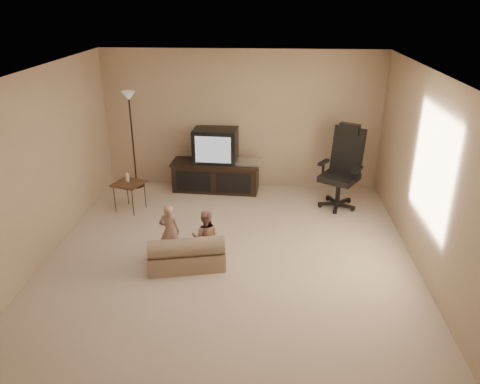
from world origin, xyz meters
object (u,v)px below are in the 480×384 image
object	(u,v)px
side_table	(129,183)
child_sofa	(186,254)
toddler_left	(170,231)
tv_stand	(216,165)
office_chair	(341,178)
toddler_right	(206,237)
floor_lamp	(131,119)

from	to	relation	value
side_table	child_sofa	bearing A→B (deg)	-54.10
side_table	toddler_left	distance (m)	1.76
tv_stand	child_sofa	distance (m)	2.72
office_chair	toddler_right	world-z (taller)	office_chair
floor_lamp	child_sofa	distance (m)	3.30
tv_stand	office_chair	bearing A→B (deg)	-11.30
tv_stand	child_sofa	bearing A→B (deg)	-88.78
office_chair	floor_lamp	bearing A→B (deg)	-158.40
side_table	toddler_left	world-z (taller)	toddler_left
office_chair	toddler_right	distance (m)	2.85
child_sofa	toddler_left	bearing A→B (deg)	123.06
office_chair	tv_stand	bearing A→B (deg)	-163.42
side_table	toddler_left	xyz separation A→B (m)	(0.98, -1.46, -0.08)
child_sofa	tv_stand	bearing A→B (deg)	75.41
toddler_left	child_sofa	bearing A→B (deg)	140.20
floor_lamp	child_sofa	size ratio (longest dim) A/B	1.63
side_table	office_chair	bearing A→B (deg)	6.70
tv_stand	toddler_right	bearing A→B (deg)	-83.39
toddler_left	toddler_right	world-z (taller)	toddler_left
floor_lamp	toddler_right	distance (m)	3.25
floor_lamp	side_table	bearing A→B (deg)	-79.85
tv_stand	side_table	bearing A→B (deg)	-140.49
floor_lamp	toddler_left	size ratio (longest dim) A/B	2.28
floor_lamp	child_sofa	world-z (taller)	floor_lamp
floor_lamp	toddler_left	xyz separation A→B (m)	(1.16, -2.50, -0.91)
office_chair	side_table	size ratio (longest dim) A/B	2.10
floor_lamp	toddler_right	bearing A→B (deg)	-57.45
toddler_right	child_sofa	bearing A→B (deg)	26.74
tv_stand	floor_lamp	xyz separation A→B (m)	(-1.53, 0.06, 0.82)
side_table	child_sofa	distance (m)	2.14
side_table	floor_lamp	xyz separation A→B (m)	(-0.19, 1.04, 0.83)
toddler_right	side_table	bearing A→B (deg)	-48.24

